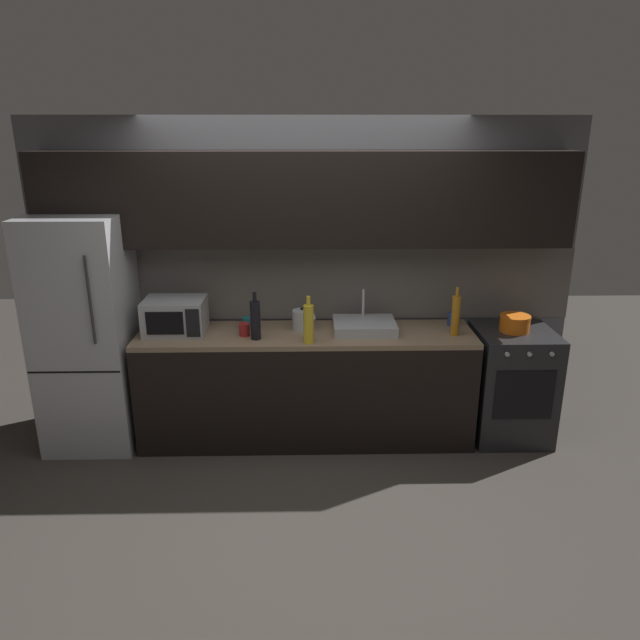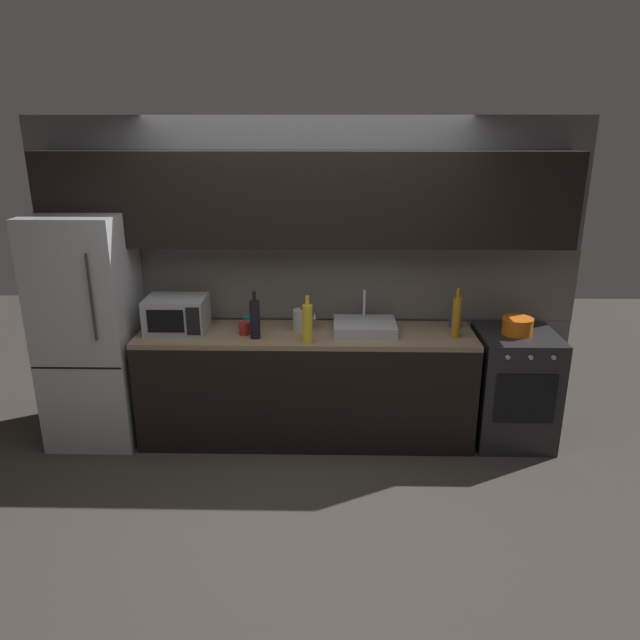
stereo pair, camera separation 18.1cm
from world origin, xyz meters
TOP-DOWN VIEW (x-y plane):
  - ground_plane at (0.00, 0.00)m, footprint 10.00×10.00m
  - back_wall at (0.00, 1.20)m, footprint 4.34×0.44m
  - counter_run at (0.00, 0.90)m, footprint 2.60×0.60m
  - refrigerator at (-1.68, 0.90)m, footprint 0.68×0.69m
  - oven_range at (1.64, 0.90)m, footprint 0.60×0.62m
  - microwave at (-1.00, 0.92)m, footprint 0.46×0.35m
  - sink_basin at (0.46, 0.93)m, footprint 0.48×0.38m
  - kettle at (-0.03, 0.97)m, footprint 0.19×0.15m
  - wine_bottle_amber at (1.14, 0.83)m, footprint 0.07×0.07m
  - wine_bottle_yellow at (0.02, 0.68)m, footprint 0.08×0.08m
  - wine_bottle_dark at (-0.37, 0.77)m, footprint 0.08×0.08m
  - mug_teal at (-0.46, 1.00)m, footprint 0.07×0.07m
  - mug_blue at (1.18, 1.05)m, footprint 0.08×0.08m
  - mug_red at (-0.47, 0.84)m, footprint 0.08×0.08m
  - cooking_pot at (1.62, 0.90)m, footprint 0.23×0.23m

SIDE VIEW (x-z plane):
  - ground_plane at x=0.00m, z-range 0.00..0.00m
  - counter_run at x=0.00m, z-range 0.00..0.90m
  - oven_range at x=1.64m, z-range 0.00..0.90m
  - refrigerator at x=-1.68m, z-range 0.00..1.81m
  - sink_basin at x=0.46m, z-range 0.79..1.09m
  - mug_teal at x=-0.46m, z-range 0.90..0.99m
  - mug_red at x=-0.47m, z-range 0.90..1.00m
  - mug_blue at x=1.18m, z-range 0.90..1.01m
  - cooking_pot at x=1.62m, z-range 0.90..1.03m
  - kettle at x=-0.03m, z-range 0.89..1.07m
  - microwave at x=-1.00m, z-range 0.90..1.17m
  - wine_bottle_yellow at x=0.02m, z-range 0.87..1.23m
  - wine_bottle_dark at x=-0.37m, z-range 0.87..1.23m
  - wine_bottle_amber at x=1.14m, z-range 0.87..1.25m
  - back_wall at x=0.00m, z-range 0.30..2.80m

